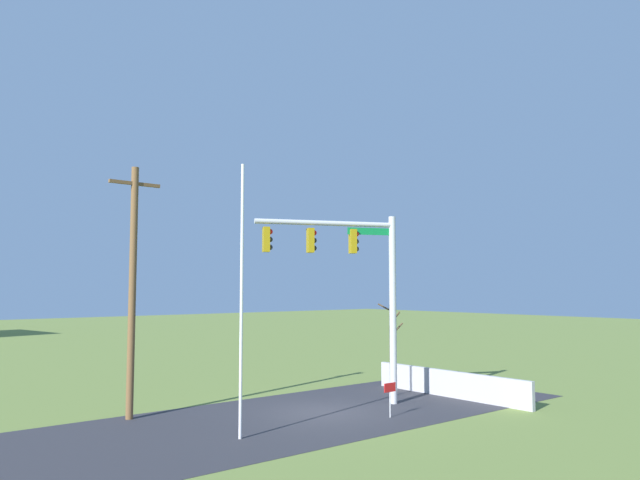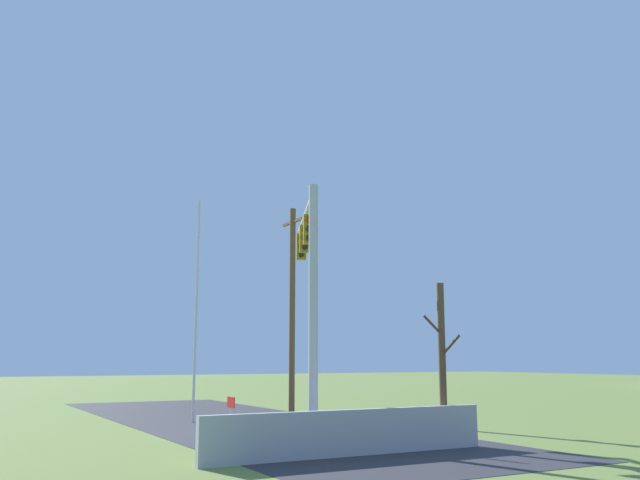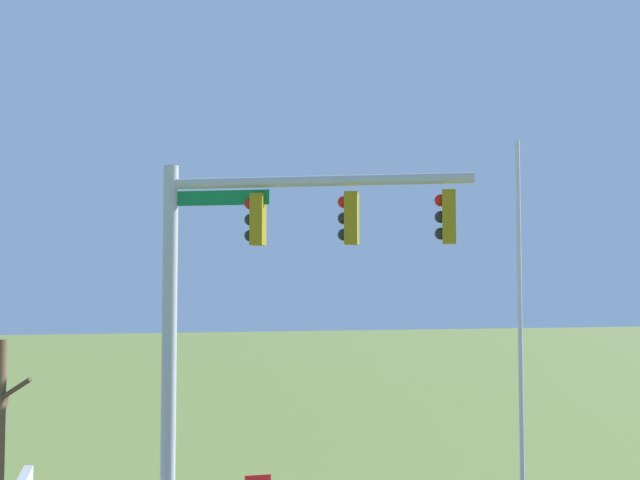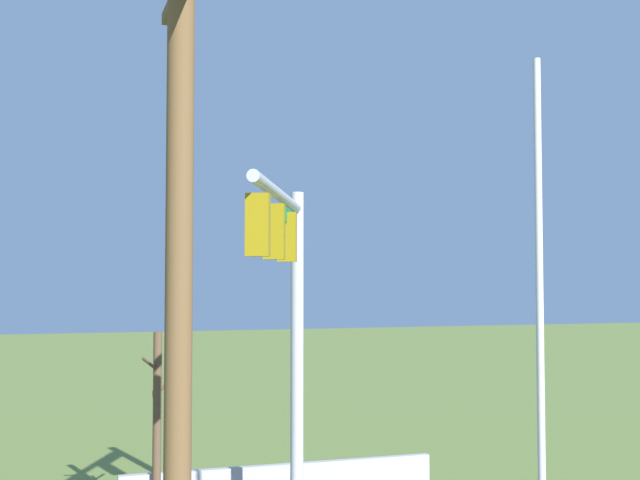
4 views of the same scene
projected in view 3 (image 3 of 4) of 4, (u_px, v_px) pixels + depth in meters
signal_mast at (250, 285)px, 14.81m from camera, size 5.39×2.47×7.52m
flagpole at (520, 330)px, 17.79m from camera, size 0.10×0.10×8.52m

